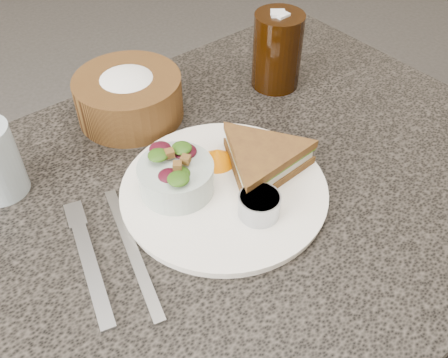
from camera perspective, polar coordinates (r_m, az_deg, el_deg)
dining_table at (r=1.03m, az=-0.39°, el=-16.21°), size 1.00×0.70×0.75m
dinner_plate at (r=0.72m, az=0.00°, el=-1.36°), size 0.29×0.29×0.01m
sandwich at (r=0.72m, az=4.38°, el=2.18°), size 0.18×0.18×0.04m
salad_bowl at (r=0.69m, az=-5.52°, el=0.65°), size 0.12×0.12×0.06m
dressing_ramekin at (r=0.67m, az=4.05°, el=-3.03°), size 0.06×0.06×0.03m
orange_wedge at (r=0.74m, az=-0.79°, el=2.68°), size 0.08×0.08×0.02m
fork at (r=0.66m, az=-15.00°, el=-9.65°), size 0.07×0.19×0.01m
knife at (r=0.66m, az=-10.43°, el=-7.99°), size 0.07×0.22×0.00m
bread_basket at (r=0.85m, az=-10.90°, el=9.89°), size 0.20×0.20×0.10m
cola_glass at (r=0.91m, az=6.13°, el=14.69°), size 0.11×0.11×0.15m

